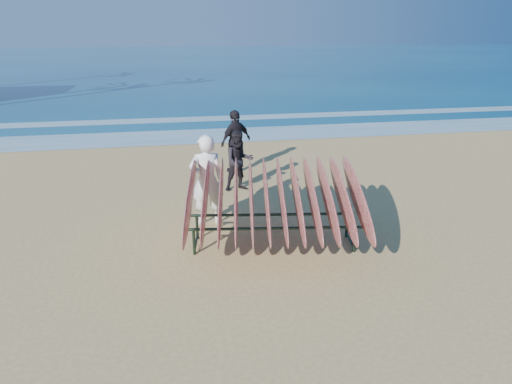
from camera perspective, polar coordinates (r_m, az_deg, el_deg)
ground at (r=8.45m, az=1.01°, el=-7.89°), size 120.00×120.00×0.00m
ocean at (r=62.47m, az=-9.56°, el=15.99°), size 160.00×160.00×0.00m
foam_near at (r=17.83m, az=-5.49°, el=7.04°), size 160.00×160.00×0.00m
foam_far at (r=21.25m, az=-6.40°, el=9.08°), size 160.00×160.00×0.00m
surfboard_rack at (r=8.43m, az=2.27°, el=-0.73°), size 3.57×3.31×1.62m
person_white at (r=9.50m, az=-6.18°, el=1.49°), size 0.70×0.47×1.92m
person_dark_a at (r=11.51m, az=-2.14°, el=3.89°), size 0.82×0.67×1.55m
person_dark_b at (r=13.03m, az=-2.54°, el=6.33°), size 1.11×0.94×1.79m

